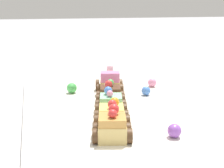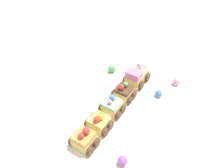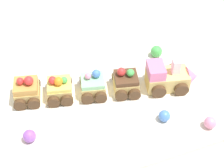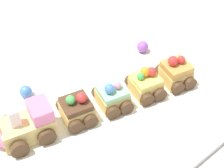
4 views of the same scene
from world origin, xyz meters
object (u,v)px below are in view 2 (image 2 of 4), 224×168
Objects in this scene: cake_car_mint at (112,106)px; cake_car_caramel at (84,140)px; gumball_green at (112,69)px; gumball_purple at (123,161)px; gumball_pink at (176,82)px; cake_train_locomotive at (138,75)px; gumball_blue at (159,93)px; cake_car_lemon at (99,122)px; cake_car_chocolate at (124,92)px.

cake_car_caramel is (-0.15, 0.03, 0.00)m from cake_car_mint.
gumball_green is at bearing 19.02° from cake_car_caramel.
gumball_purple is 1.02× the size of gumball_pink.
gumball_blue is at bearing -109.08° from cake_train_locomotive.
gumball_green reaches higher than gumball_purple.
cake_car_caramel reaches higher than gumball_blue.
cake_train_locomotive is 4.81× the size of gumball_pink.
gumball_pink is (0.28, -0.20, -0.01)m from cake_car_lemon.
gumball_pink is at bearing -22.82° from cake_car_lemon.
cake_car_chocolate is at bearing 0.05° from cake_car_caramel.
gumball_green is at bearing 93.98° from cake_train_locomotive.
cake_car_mint is 0.28m from gumball_pink.
cake_car_mint is at bearing -160.94° from gumball_green.
cake_train_locomotive is 1.51× the size of cake_car_mint.
gumball_blue is 0.96× the size of gumball_pink.
cake_car_lemon is at bearing 48.14° from gumball_purple.
gumball_green is at bearing 24.06° from cake_car_lemon.
cake_car_lemon is 0.25m from gumball_blue.
cake_car_caramel is at bearing -179.95° from cake_car_chocolate.
gumball_blue is 0.29m from gumball_purple.
cake_car_chocolate is at bearing -144.50° from gumball_green.
cake_car_lemon is 3.19× the size of gumball_pink.
gumball_pink is at bearing -29.21° from cake_car_mint.
gumball_purple and gumball_pink have the same top height.
gumball_pink is (0.37, -0.10, -0.00)m from gumball_purple.
cake_train_locomotive reaches higher than gumball_purple.
cake_car_lemon is (-0.08, 0.02, 0.00)m from cake_car_mint.
gumball_blue is (-0.08, -0.20, -0.00)m from gumball_green.
gumball_blue is at bearing -55.97° from cake_car_chocolate.
cake_car_lemon is 3.14× the size of gumball_purple.
cake_train_locomotive is at bearing -99.56° from gumball_green.
cake_car_lemon is at bearing -179.91° from cake_train_locomotive.
cake_car_caramel is 3.14× the size of gumball_purple.
cake_car_lemon reaches higher than gumball_blue.
cake_car_chocolate reaches higher than gumball_pink.
cake_car_caramel is (-0.07, 0.02, 0.00)m from cake_car_lemon.
gumball_purple reaches higher than gumball_blue.
cake_car_chocolate is at bearing 15.51° from gumball_purple.
gumball_purple is at bearing -86.29° from cake_car_caramel.
cake_car_lemon reaches higher than gumball_green.
gumball_purple is 0.38m from gumball_pink.
gumball_purple is (-0.09, -0.10, -0.01)m from cake_car_lemon.
gumball_green is at bearing 69.09° from gumball_blue.
cake_car_caramel is at bearing -179.81° from cake_car_mint.
cake_car_chocolate is 0.12m from gumball_blue.
cake_car_mint is 2.86× the size of gumball_green.
cake_car_caramel is at bearing 147.42° from gumball_blue.
gumball_blue is (0.12, -0.14, -0.01)m from cake_car_mint.
cake_car_lemon is at bearing -179.47° from cake_car_mint.
cake_car_mint is at bearing 0.19° from cake_car_caramel.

